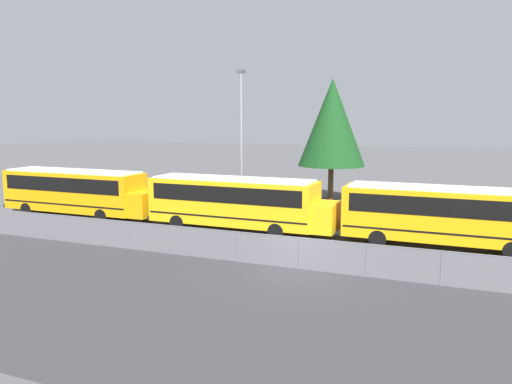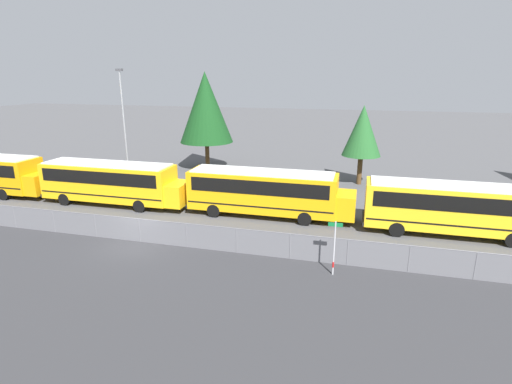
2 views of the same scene
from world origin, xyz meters
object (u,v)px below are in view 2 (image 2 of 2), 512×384
(school_bus_1, at_px, (111,180))
(street_sign, at_px, (334,247))
(school_bus_2, at_px, (266,190))
(school_bus_3, at_px, (457,206))
(tree_2, at_px, (206,108))
(tree_0, at_px, (363,131))
(light_pole, at_px, (124,124))

(school_bus_1, height_order, street_sign, school_bus_1)
(school_bus_1, relative_size, school_bus_2, 1.00)
(school_bus_3, height_order, tree_2, tree_2)
(school_bus_2, height_order, street_sign, school_bus_2)
(school_bus_3, relative_size, street_sign, 4.14)
(tree_0, height_order, tree_2, tree_2)
(school_bus_1, height_order, tree_0, tree_0)
(street_sign, bearing_deg, school_bus_2, 124.72)
(school_bus_2, height_order, tree_0, tree_0)
(school_bus_2, distance_m, tree_0, 12.64)
(street_sign, xyz_separation_m, tree_2, (-14.66, 20.42, 4.92))
(school_bus_3, height_order, street_sign, school_bus_3)
(school_bus_1, xyz_separation_m, street_sign, (17.28, -7.22, -0.41))
(school_bus_2, xyz_separation_m, light_pole, (-14.24, 5.45, 3.56))
(school_bus_1, bearing_deg, school_bus_2, 1.91)
(light_pole, distance_m, tree_0, 21.16)
(school_bus_2, bearing_deg, street_sign, -55.28)
(street_sign, distance_m, tree_0, 18.51)
(school_bus_3, xyz_separation_m, tree_0, (-5.89, 11.01, 2.94))
(tree_0, bearing_deg, school_bus_1, -149.06)
(school_bus_2, bearing_deg, tree_0, 59.25)
(school_bus_1, distance_m, school_bus_3, 24.17)
(school_bus_2, relative_size, tree_2, 1.17)
(school_bus_1, xyz_separation_m, tree_2, (2.62, 13.20, 4.52))
(light_pole, height_order, tree_2, light_pole)
(school_bus_3, bearing_deg, tree_0, 118.13)
(street_sign, relative_size, tree_2, 0.28)
(school_bus_2, relative_size, light_pole, 1.15)
(school_bus_1, height_order, school_bus_2, same)
(street_sign, bearing_deg, light_pole, 146.20)
(light_pole, xyz_separation_m, tree_2, (4.86, 7.35, 0.96))
(tree_2, bearing_deg, school_bus_2, -53.76)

